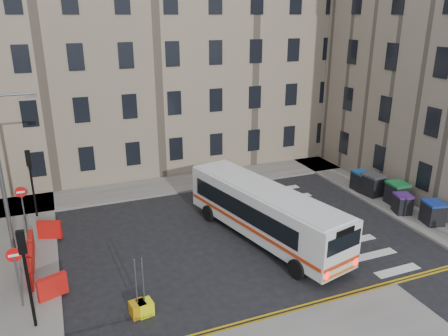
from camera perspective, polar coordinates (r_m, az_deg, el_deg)
ground at (r=25.04m, az=5.44°, el=-8.14°), size 120.00×120.00×0.00m
pavement_north at (r=30.80m, az=-12.03°, el=-2.90°), size 36.00×3.20×0.15m
pavement_east at (r=32.65m, az=16.42°, el=-1.98°), size 2.40×26.00×0.15m
terrace_north at (r=35.43m, az=-16.72°, el=13.89°), size 38.30×10.80×17.20m
traffic_light_nw at (r=27.60m, az=-23.95°, el=-0.65°), size 0.28×0.22×4.10m
traffic_light_sw at (r=17.97m, az=-24.53°, el=-11.41°), size 0.28×0.22×4.10m
streetlamp at (r=22.97m, az=-27.11°, el=-1.10°), size 0.50×0.22×8.14m
no_entry_north at (r=26.03m, az=-24.88°, el=-3.83°), size 0.60×0.08×3.00m
no_entry_south at (r=19.71m, az=-25.55°, el=-11.42°), size 0.60×0.08×3.00m
roadworks_barriers at (r=22.95m, az=-23.04°, el=-10.64°), size 1.66×6.26×1.00m
bus at (r=23.45m, az=5.28°, el=-5.58°), size 4.88×10.90×2.89m
wheelie_bin_a at (r=27.87m, az=25.65°, el=-5.27°), size 1.30×1.42×1.33m
wheelie_bin_b at (r=28.59m, az=22.27°, el=-4.32°), size 1.20×1.29×1.18m
wheelie_bin_c at (r=29.75m, az=21.66°, el=-3.08°), size 1.21×1.37×1.41m
wheelie_bin_d at (r=30.66m, az=18.81°, el=-2.05°), size 1.29×1.43×1.43m
wheelie_bin_e at (r=31.32m, az=17.45°, el=-1.57°), size 1.06×1.21×1.31m
bollard_yellow at (r=18.88m, az=-10.28°, el=-17.51°), size 0.68×0.68×0.60m
bollard_chevron at (r=18.87m, az=-11.17°, el=-17.59°), size 0.68×0.68×0.60m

